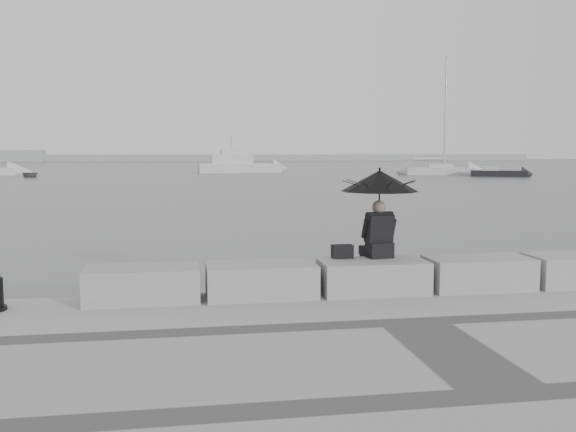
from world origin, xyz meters
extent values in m
plane|color=#4C4F52|center=(0.00, 0.00, 0.00)|extent=(360.00, 360.00, 0.00)
cube|color=gray|center=(-3.40, -0.45, 0.75)|extent=(1.60, 0.80, 0.50)
cube|color=gray|center=(-1.70, -0.45, 0.75)|extent=(1.60, 0.80, 0.50)
cube|color=gray|center=(0.00, -0.45, 0.75)|extent=(1.60, 0.80, 0.50)
cube|color=gray|center=(1.70, -0.45, 0.75)|extent=(1.60, 0.80, 0.50)
sphere|color=#726056|center=(0.17, -0.15, 1.78)|extent=(0.21, 0.21, 0.21)
cylinder|color=black|center=(0.17, -0.16, 1.85)|extent=(0.02, 0.02, 1.00)
cone|color=black|center=(0.17, -0.16, 2.19)|extent=(1.19, 1.19, 0.33)
sphere|color=black|center=(0.17, -0.16, 2.37)|extent=(0.04, 0.04, 0.04)
cube|color=black|center=(-0.41, -0.16, 1.10)|extent=(0.32, 0.18, 0.21)
cube|color=gray|center=(0.00, 155.00, 0.80)|extent=(180.00, 6.00, 1.60)
cube|color=silver|center=(25.08, 56.76, 0.35)|extent=(7.55, 4.16, 0.90)
cube|color=silver|center=(25.08, 56.76, 0.95)|extent=(2.84, 2.19, 0.50)
cylinder|color=#949497|center=(25.08, 56.76, 6.80)|extent=(0.16, 0.16, 12.00)
cylinder|color=#949497|center=(25.08, 56.76, 1.60)|extent=(3.93, 1.13, 0.10)
cube|color=silver|center=(4.11, 66.96, 0.50)|extent=(9.94, 3.43, 1.20)
cube|color=silver|center=(4.11, 66.96, 1.60)|extent=(5.02, 2.51, 1.20)
cube|color=silver|center=(4.11, 66.96, 2.50)|extent=(2.54, 1.76, 0.60)
cylinder|color=#949497|center=(4.11, 66.96, 3.60)|extent=(0.08, 0.08, 1.60)
cube|color=black|center=(29.36, 51.71, 0.25)|extent=(5.70, 3.86, 0.70)
cube|color=silver|center=(29.36, 51.71, 0.75)|extent=(2.02, 1.81, 0.50)
imported|color=gray|center=(-17.81, 58.23, 0.29)|extent=(3.68, 2.53, 0.57)
camera|label=1|loc=(-2.84, -9.63, 2.65)|focal=40.00mm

